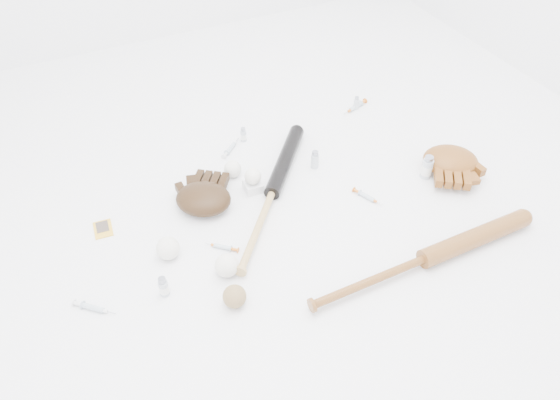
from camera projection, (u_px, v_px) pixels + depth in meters
name	position (u px, v px, depth m)	size (l,w,h in m)	color
bat_dark	(272.00, 192.00, 2.00)	(0.82, 0.06, 0.06)	black
bat_wood	(425.00, 259.00, 1.77)	(0.89, 0.07, 0.07)	brown
glove_dark	(203.00, 199.00, 1.96)	(0.24, 0.24, 0.09)	black
glove_tan	(451.00, 161.00, 2.11)	(0.25, 0.25, 0.09)	brown
trading_card	(103.00, 229.00, 1.91)	(0.06, 0.09, 0.00)	gold
pedestal	(253.00, 186.00, 2.05)	(0.07, 0.07, 0.04)	white
baseball_on_pedestal	(253.00, 176.00, 2.01)	(0.06, 0.06, 0.06)	white
baseball_left	(227.00, 265.00, 1.74)	(0.08, 0.08, 0.08)	white
baseball_upper	(233.00, 169.00, 2.09)	(0.07, 0.07, 0.07)	white
baseball_mid	(168.00, 248.00, 1.79)	(0.08, 0.08, 0.08)	white
baseball_aged	(234.00, 296.00, 1.65)	(0.07, 0.07, 0.07)	olive
syringe_0	(93.00, 308.00, 1.65)	(0.16, 0.03, 0.02)	#ADBCC6
syringe_1	(223.00, 247.00, 1.84)	(0.13, 0.02, 0.02)	#ADBCC6
syringe_2	(231.00, 148.00, 2.23)	(0.15, 0.03, 0.02)	#ADBCC6
syringe_3	(367.00, 197.00, 2.02)	(0.14, 0.02, 0.02)	#ADBCC6
syringe_4	(356.00, 107.00, 2.45)	(0.17, 0.03, 0.02)	#ADBCC6
vial_0	(243.00, 134.00, 2.26)	(0.02, 0.02, 0.06)	#B2BBC3
vial_1	(356.00, 103.00, 2.43)	(0.02, 0.02, 0.06)	#B2BBC3
vial_2	(315.00, 159.00, 2.13)	(0.03, 0.03, 0.08)	#B2BBC3
vial_3	(427.00, 167.00, 2.08)	(0.04, 0.04, 0.10)	#B2BBC3
vial_4	(163.00, 286.00, 1.68)	(0.03, 0.03, 0.08)	#B2BBC3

